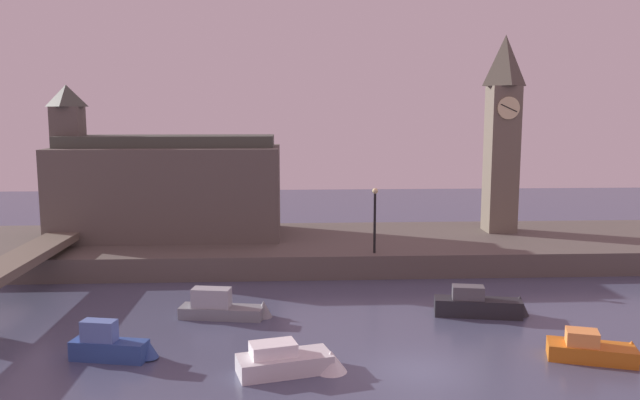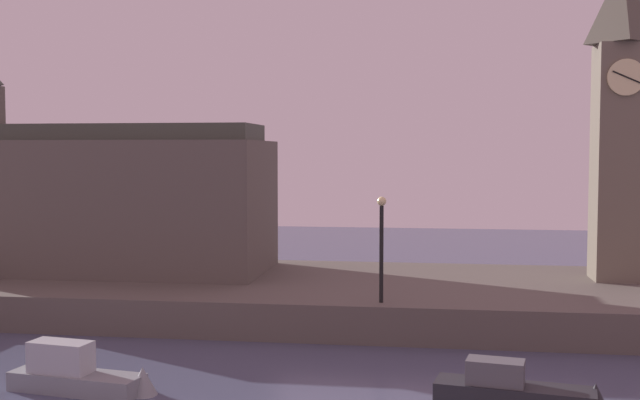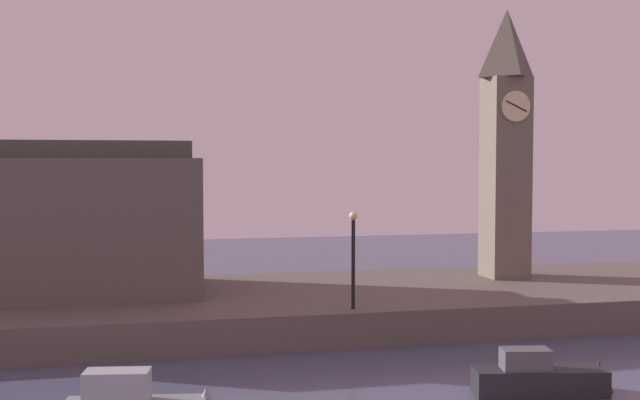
{
  "view_description": "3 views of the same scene",
  "coord_description": "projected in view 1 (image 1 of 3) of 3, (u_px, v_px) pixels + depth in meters",
  "views": [
    {
      "loc": [
        -5.21,
        -24.02,
        10.4
      ],
      "look_at": [
        -3.25,
        14.1,
        5.04
      ],
      "focal_mm": 35.45,
      "sensor_mm": 36.0,
      "label": 1
    },
    {
      "loc": [
        2.1,
        -14.82,
        7.37
      ],
      "look_at": [
        -2.27,
        15.73,
        5.44
      ],
      "focal_mm": 43.23,
      "sensor_mm": 36.0,
      "label": 2
    },
    {
      "loc": [
        -8.02,
        -15.79,
        7.75
      ],
      "look_at": [
        -1.01,
        15.77,
        6.11
      ],
      "focal_mm": 42.46,
      "sensor_mm": 36.0,
      "label": 3
    }
  ],
  "objects": [
    {
      "name": "boat_patrol_orange",
      "position": [
        600.0,
        350.0,
        26.59
      ],
      "size": [
        4.42,
        2.43,
        1.36
      ],
      "color": "orange",
      "rests_on": "ground"
    },
    {
      "name": "boat_barge_dark",
      "position": [
        484.0,
        305.0,
        32.35
      ],
      "size": [
        5.05,
        1.94,
        1.64
      ],
      "color": "#232328",
      "rests_on": "ground"
    },
    {
      "name": "far_embankment",
      "position": [
        361.0,
        248.0,
        45.14
      ],
      "size": [
        70.0,
        12.0,
        1.5
      ],
      "primitive_type": "cube",
      "color": "#5B544C",
      "rests_on": "ground"
    },
    {
      "name": "boat_cruiser_grey",
      "position": [
        228.0,
        308.0,
        32.05
      ],
      "size": [
        4.94,
        1.9,
        1.75
      ],
      "color": "gray",
      "rests_on": "ground"
    },
    {
      "name": "parliament_hall",
      "position": [
        164.0,
        187.0,
        45.23
      ],
      "size": [
        15.87,
        6.87,
        10.76
      ],
      "color": "#5B544C",
      "rests_on": "far_embankment"
    },
    {
      "name": "clock_tower",
      "position": [
        502.0,
        131.0,
        46.36
      ],
      "size": [
        2.33,
        2.37,
        14.38
      ],
      "color": "#6B6051",
      "rests_on": "far_embankment"
    },
    {
      "name": "ground_plane",
      "position": [
        418.0,
        371.0,
        25.46
      ],
      "size": [
        120.0,
        120.0,
        0.0
      ],
      "primitive_type": "plane",
      "color": "#474C66"
    },
    {
      "name": "streetlamp",
      "position": [
        375.0,
        213.0,
        39.71
      ],
      "size": [
        0.36,
        0.36,
        4.14
      ],
      "color": "black",
      "rests_on": "far_embankment"
    },
    {
      "name": "boat_ferry_white",
      "position": [
        295.0,
        361.0,
        25.32
      ],
      "size": [
        4.73,
        2.44,
        1.32
      ],
      "color": "silver",
      "rests_on": "ground"
    },
    {
      "name": "boat_tour_blue",
      "position": [
        113.0,
        346.0,
        26.6
      ],
      "size": [
        3.8,
        1.59,
        1.72
      ],
      "color": "#2D4C93",
      "rests_on": "ground"
    }
  ]
}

